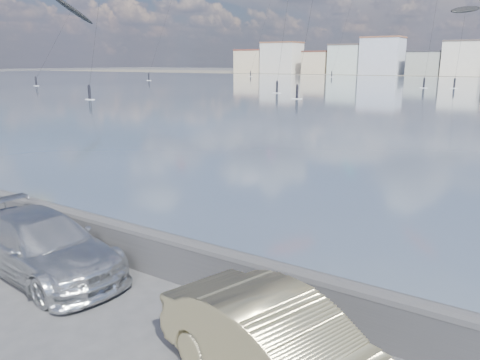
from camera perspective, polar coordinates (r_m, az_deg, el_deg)
name	(u,v)px	position (r m, az deg, el deg)	size (l,w,h in m)	color
ground	(75,333)	(9.52, -19.49, -17.19)	(700.00, 700.00, 0.00)	#333335
seawall	(172,255)	(10.87, -8.30, -9.00)	(400.00, 0.36, 1.08)	#28282B
car_silver	(42,245)	(11.88, -23.00, -7.30)	(1.99, 4.89, 1.42)	silver
car_champagne	(283,351)	(7.29, 5.22, -20.09)	(1.55, 4.44, 1.46)	#C5B680
kitesurfer_5	(72,10)	(114.90, -19.84, 18.92)	(5.74, 15.38, 19.50)	black
kitesurfer_12	(466,11)	(109.50, 25.81, 18.11)	(6.35, 14.28, 16.63)	black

